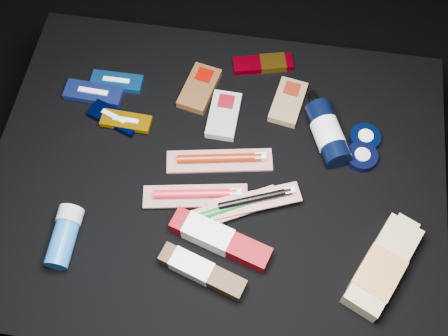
# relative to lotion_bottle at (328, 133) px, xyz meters

# --- Properties ---
(ground) EXTENTS (3.00, 3.00, 0.00)m
(ground) POSITION_rel_lotion_bottle_xyz_m (-0.23, -0.12, -0.43)
(ground) COLOR black
(ground) RESTS_ON ground
(cloth_table) EXTENTS (0.98, 0.78, 0.40)m
(cloth_table) POSITION_rel_lotion_bottle_xyz_m (-0.23, -0.12, -0.23)
(cloth_table) COLOR black
(cloth_table) RESTS_ON ground
(luna_bar_0) EXTENTS (0.12, 0.05, 0.02)m
(luna_bar_0) POSITION_rel_lotion_bottle_xyz_m (-0.50, 0.08, -0.02)
(luna_bar_0) COLOR #1052A5
(luna_bar_0) RESTS_ON cloth_table
(luna_bar_1) EXTENTS (0.14, 0.06, 0.02)m
(luna_bar_1) POSITION_rel_lotion_bottle_xyz_m (-0.54, 0.04, -0.02)
(luna_bar_1) COLOR #1E3196
(luna_bar_1) RESTS_ON cloth_table
(luna_bar_2) EXTENTS (0.13, 0.08, 0.02)m
(luna_bar_2) POSITION_rel_lotion_bottle_xyz_m (-0.48, -0.02, -0.02)
(luna_bar_2) COLOR black
(luna_bar_2) RESTS_ON cloth_table
(luna_bar_3) EXTENTS (0.11, 0.05, 0.01)m
(luna_bar_3) POSITION_rel_lotion_bottle_xyz_m (-0.45, -0.03, -0.02)
(luna_bar_3) COLOR #CA8402
(luna_bar_3) RESTS_ON cloth_table
(clif_bar_0) EXTENTS (0.09, 0.13, 0.02)m
(clif_bar_0) POSITION_rel_lotion_bottle_xyz_m (-0.30, 0.09, -0.02)
(clif_bar_0) COLOR #593218
(clif_bar_0) RESTS_ON cloth_table
(clif_bar_1) EXTENTS (0.07, 0.12, 0.02)m
(clif_bar_1) POSITION_rel_lotion_bottle_xyz_m (-0.23, 0.03, -0.02)
(clif_bar_1) COLOR #9D9D97
(clif_bar_1) RESTS_ON cloth_table
(clif_bar_2) EXTENTS (0.08, 0.13, 0.02)m
(clif_bar_2) POSITION_rel_lotion_bottle_xyz_m (-0.09, 0.09, -0.02)
(clif_bar_2) COLOR olive
(clif_bar_2) RESTS_ON cloth_table
(power_bar) EXTENTS (0.15, 0.08, 0.02)m
(power_bar) POSITION_rel_lotion_bottle_xyz_m (-0.15, 0.18, -0.02)
(power_bar) COLOR maroon
(power_bar) RESTS_ON cloth_table
(lotion_bottle) EXTENTS (0.11, 0.19, 0.06)m
(lotion_bottle) POSITION_rel_lotion_bottle_xyz_m (0.00, 0.00, 0.00)
(lotion_bottle) COLOR black
(lotion_bottle) RESTS_ON cloth_table
(cream_tin_upper) EXTENTS (0.07, 0.07, 0.02)m
(cream_tin_upper) POSITION_rel_lotion_bottle_xyz_m (0.08, 0.01, -0.02)
(cream_tin_upper) COLOR black
(cream_tin_upper) RESTS_ON cloth_table
(cream_tin_lower) EXTENTS (0.07, 0.07, 0.02)m
(cream_tin_lower) POSITION_rel_lotion_bottle_xyz_m (0.08, -0.04, -0.02)
(cream_tin_lower) COLOR black
(cream_tin_lower) RESTS_ON cloth_table
(bodywash_bottle) EXTENTS (0.15, 0.22, 0.04)m
(bodywash_bottle) POSITION_rel_lotion_bottle_xyz_m (0.13, -0.29, -0.01)
(bodywash_bottle) COLOR tan
(bodywash_bottle) RESTS_ON cloth_table
(deodorant_stick) EXTENTS (0.05, 0.12, 0.05)m
(deodorant_stick) POSITION_rel_lotion_bottle_xyz_m (-0.50, -0.31, -0.01)
(deodorant_stick) COLOR #1A57A2
(deodorant_stick) RESTS_ON cloth_table
(toothbrush_pack_0) EXTENTS (0.24, 0.09, 0.03)m
(toothbrush_pack_0) POSITION_rel_lotion_bottle_xyz_m (-0.22, -0.09, -0.02)
(toothbrush_pack_0) COLOR beige
(toothbrush_pack_0) RESTS_ON cloth_table
(toothbrush_pack_1) EXTENTS (0.22, 0.09, 0.02)m
(toothbrush_pack_1) POSITION_rel_lotion_bottle_xyz_m (-0.26, -0.18, -0.01)
(toothbrush_pack_1) COLOR #AEA8A4
(toothbrush_pack_1) RESTS_ON cloth_table
(toothbrush_pack_2) EXTENTS (0.19, 0.13, 0.02)m
(toothbrush_pack_2) POSITION_rel_lotion_bottle_xyz_m (-0.18, -0.20, -0.01)
(toothbrush_pack_2) COLOR beige
(toothbrush_pack_2) RESTS_ON cloth_table
(toothbrush_pack_3) EXTENTS (0.20, 0.11, 0.02)m
(toothbrush_pack_3) POSITION_rel_lotion_bottle_xyz_m (-0.14, -0.18, -0.00)
(toothbrush_pack_3) COLOR beige
(toothbrush_pack_3) RESTS_ON cloth_table
(toothpaste_carton_red) EXTENTS (0.21, 0.11, 0.04)m
(toothpaste_carton_red) POSITION_rel_lotion_bottle_xyz_m (-0.20, -0.27, -0.01)
(toothpaste_carton_red) COLOR maroon
(toothpaste_carton_red) RESTS_ON cloth_table
(toothpaste_carton_green) EXTENTS (0.18, 0.09, 0.03)m
(toothpaste_carton_green) POSITION_rel_lotion_bottle_xyz_m (-0.23, -0.34, -0.01)
(toothpaste_carton_green) COLOR #382511
(toothpaste_carton_green) RESTS_ON cloth_table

